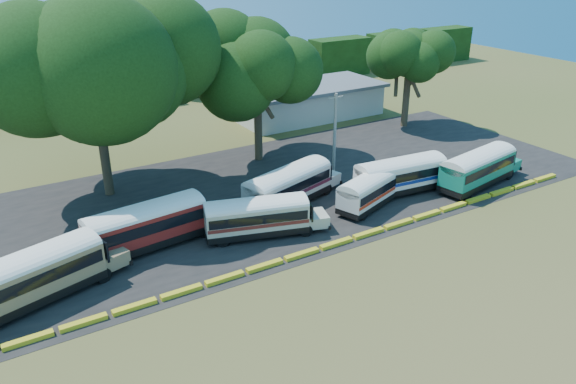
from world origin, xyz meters
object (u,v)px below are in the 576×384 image
bus_red (149,223)px  bus_cream_west (259,215)px  bus_teal (479,166)px  bus_beige (33,274)px  tree_west (92,66)px  bus_white_red (373,187)px

bus_red → bus_cream_west: (7.54, -2.58, -0.23)m
bus_red → bus_teal: bus_red is taller
bus_beige → tree_west: (8.15, 14.02, 9.22)m
bus_cream_west → tree_west: bearing=135.6°
bus_cream_west → tree_west: (-7.55, 13.66, 9.47)m
bus_cream_west → bus_red: bearing=177.7°
bus_white_red → tree_west: tree_west is taller
bus_beige → bus_teal: bus_beige is taller
bus_cream_west → bus_teal: (21.43, -1.99, 0.20)m
bus_teal → bus_beige: bearing=167.6°
bus_teal → tree_west: tree_west is taller
bus_white_red → bus_teal: bus_teal is taller
bus_cream_west → bus_white_red: size_ratio=1.05×
bus_white_red → bus_teal: bearing=-29.0°
bus_red → bus_cream_west: 7.97m
bus_red → bus_cream_west: bus_red is taller
bus_white_red → bus_teal: (10.72, -1.80, 0.28)m
bus_beige → tree_west: tree_west is taller
bus_cream_west → tree_west: size_ratio=0.58×
bus_white_red → bus_teal: size_ratio=0.87×
bus_cream_west → bus_teal: size_ratio=0.91×
bus_red → bus_white_red: (18.25, -2.77, -0.31)m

